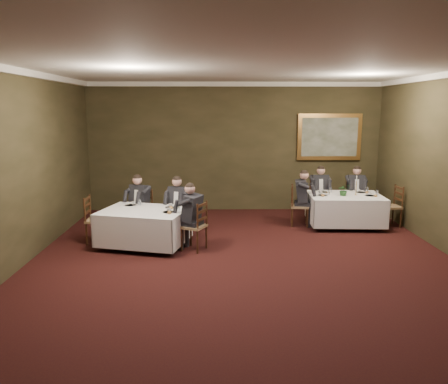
{
  "coord_description": "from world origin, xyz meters",
  "views": [
    {
      "loc": [
        -0.51,
        -7.0,
        2.81
      ],
      "look_at": [
        -0.35,
        1.62,
        1.15
      ],
      "focal_mm": 35.0,
      "sensor_mm": 36.0,
      "label": 1
    }
  ],
  "objects_px": {
    "diner_main_backleft": "(319,198)",
    "candlestick": "(356,188)",
    "centerpiece": "(344,190)",
    "chair_sec_endright": "(195,236)",
    "diner_sec_backright": "(179,213)",
    "painting": "(329,137)",
    "table_main": "(345,208)",
    "chair_main_backleft": "(318,206)",
    "chair_sec_backleft": "(141,221)",
    "chair_sec_backright": "(179,223)",
    "diner_main_backright": "(355,198)",
    "diner_main_endleft": "(300,205)",
    "diner_sec_endright": "(194,225)",
    "chair_sec_endleft": "(97,229)",
    "table_second": "(144,225)",
    "chair_main_endright": "(390,215)",
    "diner_sec_backleft": "(141,211)",
    "chair_main_endleft": "(299,214)",
    "chair_main_backright": "(354,206)"
  },
  "relations": [
    {
      "from": "table_second",
      "to": "chair_main_endright",
      "type": "xyz_separation_m",
      "value": [
        5.68,
        1.42,
        -0.17
      ]
    },
    {
      "from": "table_main",
      "to": "chair_main_backleft",
      "type": "xyz_separation_m",
      "value": [
        -0.42,
        0.91,
        -0.17
      ]
    },
    {
      "from": "diner_main_backright",
      "to": "table_main",
      "type": "bearing_deg",
      "value": 64.6
    },
    {
      "from": "diner_main_backleft",
      "to": "candlestick",
      "type": "bearing_deg",
      "value": 124.03
    },
    {
      "from": "diner_main_endleft",
      "to": "chair_sec_endleft",
      "type": "relative_size",
      "value": 1.35
    },
    {
      "from": "table_main",
      "to": "chair_main_backleft",
      "type": "bearing_deg",
      "value": 114.78
    },
    {
      "from": "chair_sec_endleft",
      "to": "candlestick",
      "type": "height_order",
      "value": "candlestick"
    },
    {
      "from": "diner_sec_backright",
      "to": "painting",
      "type": "xyz_separation_m",
      "value": [
        3.93,
        2.5,
        1.52
      ]
    },
    {
      "from": "chair_main_backright",
      "to": "chair_sec_endleft",
      "type": "distance_m",
      "value": 6.48
    },
    {
      "from": "chair_sec_backright",
      "to": "chair_sec_endright",
      "type": "relative_size",
      "value": 1.0
    },
    {
      "from": "chair_main_endleft",
      "to": "chair_main_endright",
      "type": "distance_m",
      "value": 2.19
    },
    {
      "from": "chair_sec_backleft",
      "to": "chair_sec_endleft",
      "type": "xyz_separation_m",
      "value": [
        -0.82,
        -0.7,
        0.0
      ]
    },
    {
      "from": "chair_sec_backleft",
      "to": "centerpiece",
      "type": "height_order",
      "value": "centerpiece"
    },
    {
      "from": "painting",
      "to": "diner_sec_endright",
      "type": "bearing_deg",
      "value": -135.51
    },
    {
      "from": "diner_sec_backleft",
      "to": "chair_sec_endleft",
      "type": "distance_m",
      "value": 1.09
    },
    {
      "from": "diner_sec_backright",
      "to": "painting",
      "type": "bearing_deg",
      "value": -127.81
    },
    {
      "from": "chair_sec_endright",
      "to": "candlestick",
      "type": "relative_size",
      "value": 2.04
    },
    {
      "from": "diner_sec_backleft",
      "to": "candlestick",
      "type": "distance_m",
      "value": 5.11
    },
    {
      "from": "table_main",
      "to": "chair_main_backright",
      "type": "relative_size",
      "value": 1.79
    },
    {
      "from": "diner_sec_endright",
      "to": "candlestick",
      "type": "distance_m",
      "value": 4.2
    },
    {
      "from": "diner_main_backleft",
      "to": "chair_sec_backright",
      "type": "bearing_deg",
      "value": 22.74
    },
    {
      "from": "table_main",
      "to": "table_second",
      "type": "distance_m",
      "value": 4.82
    },
    {
      "from": "chair_main_backleft",
      "to": "chair_main_backright",
      "type": "height_order",
      "value": "same"
    },
    {
      "from": "chair_sec_endleft",
      "to": "candlestick",
      "type": "distance_m",
      "value": 6.04
    },
    {
      "from": "chair_sec_endright",
      "to": "chair_sec_backleft",
      "type": "bearing_deg",
      "value": 72.07
    },
    {
      "from": "diner_main_endleft",
      "to": "chair_sec_backright",
      "type": "height_order",
      "value": "diner_main_endleft"
    },
    {
      "from": "chair_main_endright",
      "to": "chair_sec_backright",
      "type": "bearing_deg",
      "value": 91.78
    },
    {
      "from": "chair_sec_backright",
      "to": "diner_sec_backright",
      "type": "xyz_separation_m",
      "value": [
        -0.0,
        -0.01,
        0.23
      ]
    },
    {
      "from": "chair_sec_backleft",
      "to": "diner_sec_backleft",
      "type": "relative_size",
      "value": 0.74
    },
    {
      "from": "chair_main_backleft",
      "to": "chair_sec_backright",
      "type": "relative_size",
      "value": 1.0
    },
    {
      "from": "chair_sec_backleft",
      "to": "diner_sec_backright",
      "type": "bearing_deg",
      "value": -166.66
    },
    {
      "from": "diner_main_endleft",
      "to": "diner_sec_endright",
      "type": "height_order",
      "value": "same"
    },
    {
      "from": "chair_sec_backleft",
      "to": "painting",
      "type": "bearing_deg",
      "value": -126.37
    },
    {
      "from": "diner_main_backright",
      "to": "chair_main_endleft",
      "type": "height_order",
      "value": "diner_main_backright"
    },
    {
      "from": "table_second",
      "to": "diner_sec_endright",
      "type": "bearing_deg",
      "value": -14.39
    },
    {
      "from": "chair_main_backleft",
      "to": "chair_main_endright",
      "type": "distance_m",
      "value": 1.79
    },
    {
      "from": "table_second",
      "to": "painting",
      "type": "bearing_deg",
      "value": 35.1
    },
    {
      "from": "chair_main_backright",
      "to": "diner_sec_backright",
      "type": "bearing_deg",
      "value": 25.38
    },
    {
      "from": "chair_main_backright",
      "to": "chair_sec_endright",
      "type": "relative_size",
      "value": 1.0
    },
    {
      "from": "chair_main_backleft",
      "to": "diner_main_backright",
      "type": "xyz_separation_m",
      "value": [
        0.93,
        -0.06,
        0.23
      ]
    },
    {
      "from": "table_second",
      "to": "painting",
      "type": "distance_m",
      "value": 5.83
    },
    {
      "from": "chair_main_backleft",
      "to": "chair_main_backright",
      "type": "relative_size",
      "value": 1.0
    },
    {
      "from": "painting",
      "to": "centerpiece",
      "type": "bearing_deg",
      "value": -92.34
    },
    {
      "from": "chair_main_endright",
      "to": "candlestick",
      "type": "bearing_deg",
      "value": 80.61
    },
    {
      "from": "chair_main_backright",
      "to": "painting",
      "type": "height_order",
      "value": "painting"
    },
    {
      "from": "centerpiece",
      "to": "chair_sec_endright",
      "type": "bearing_deg",
      "value": -154.44
    },
    {
      "from": "table_main",
      "to": "chair_main_endleft",
      "type": "height_order",
      "value": "chair_main_endleft"
    },
    {
      "from": "centerpiece",
      "to": "painting",
      "type": "distance_m",
      "value": 2.15
    },
    {
      "from": "chair_main_backleft",
      "to": "candlestick",
      "type": "relative_size",
      "value": 2.04
    },
    {
      "from": "chair_sec_backleft",
      "to": "painting",
      "type": "xyz_separation_m",
      "value": [
        4.81,
        2.26,
        1.75
      ]
    }
  ]
}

